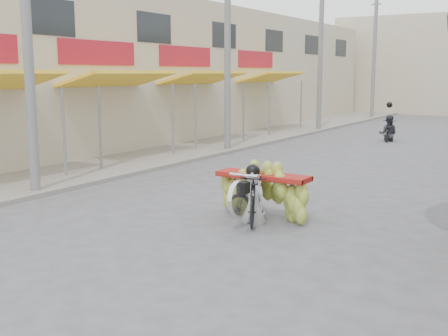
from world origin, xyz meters
TOP-DOWN VIEW (x-y plane):
  - ground at (0.00, 0.00)m, footprint 120.00×120.00m
  - sidewalk_left at (-7.00, 15.00)m, footprint 4.00×60.00m
  - shophouse_row_left at (-11.98, 13.98)m, footprint 9.77×40.00m
  - utility_pole_near at (-5.40, 3.00)m, footprint 0.60×0.24m
  - utility_pole_mid at (-5.40, 12.00)m, footprint 0.60×0.24m
  - utility_pole_far at (-5.40, 21.00)m, footprint 0.60×0.24m
  - utility_pole_back at (-5.40, 30.00)m, footprint 0.60×0.24m
  - banana_motorbike at (0.36, 3.70)m, footprint 2.20×1.88m
  - bg_motorbike_a at (-1.14, 18.50)m, footprint 0.86×1.63m

SIDE VIEW (x-z plane):
  - ground at x=0.00m, z-range 0.00..0.00m
  - sidewalk_left at x=-7.00m, z-range 0.00..0.12m
  - banana_motorbike at x=0.36m, z-range -0.31..1.65m
  - bg_motorbike_a at x=-1.14m, z-range -0.22..1.73m
  - shophouse_row_left at x=-11.98m, z-range 0.00..6.00m
  - utility_pole_near at x=-5.40m, z-range 0.03..8.03m
  - utility_pole_mid at x=-5.40m, z-range 0.03..8.03m
  - utility_pole_far at x=-5.40m, z-range 0.03..8.03m
  - utility_pole_back at x=-5.40m, z-range 0.03..8.03m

